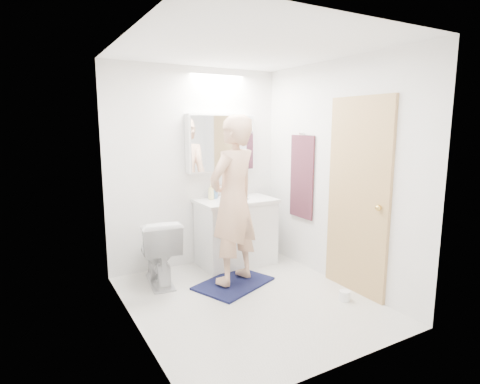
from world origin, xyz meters
TOP-DOWN VIEW (x-y plane):
  - floor at (0.00, 0.00)m, footprint 2.50×2.50m
  - ceiling at (0.00, 0.00)m, footprint 2.50×2.50m
  - wall_back at (0.00, 1.25)m, footprint 2.50×0.00m
  - wall_front at (0.00, -1.25)m, footprint 2.50×0.00m
  - wall_left at (-1.10, 0.00)m, footprint 0.00×2.50m
  - wall_right at (1.10, 0.00)m, footprint 0.00×2.50m
  - vanity_cabinet at (0.40, 0.96)m, footprint 0.90×0.55m
  - countertop at (0.40, 0.96)m, footprint 0.95×0.58m
  - sink_basin at (0.40, 0.99)m, footprint 0.36×0.36m
  - faucet at (0.40, 1.19)m, footprint 0.02×0.02m
  - medicine_cabinet at (0.30, 1.18)m, footprint 0.88×0.14m
  - mirror_panel at (0.30, 1.10)m, footprint 0.84×0.01m
  - toilet at (-0.63, 0.85)m, footprint 0.50×0.77m
  - bath_rug at (0.05, 0.40)m, footprint 0.95×0.81m
  - person at (0.05, 0.40)m, footprint 0.76×0.64m
  - door at (1.08, -0.35)m, footprint 0.04×0.80m
  - door_knob at (1.04, -0.65)m, footprint 0.06×0.06m
  - towel at (1.08, 0.55)m, footprint 0.02×0.42m
  - towel_hook at (1.07, 0.55)m, footprint 0.07×0.02m
  - soap_bottle_a at (0.13, 1.11)m, footprint 0.10×0.10m
  - soap_bottle_b at (0.19, 1.15)m, footprint 0.10×0.10m
  - toothbrush_cup at (0.58, 1.12)m, footprint 0.10×0.10m
  - toilet_paper_roll at (0.83, -0.49)m, footprint 0.11×0.11m

SIDE VIEW (x-z plane):
  - floor at x=0.00m, z-range 0.00..0.00m
  - bath_rug at x=0.05m, z-range 0.00..0.02m
  - toilet_paper_roll at x=0.83m, z-range 0.00..0.10m
  - toilet at x=-0.63m, z-range 0.00..0.74m
  - vanity_cabinet at x=0.40m, z-range 0.00..0.78m
  - countertop at x=0.40m, z-range 0.78..0.82m
  - sink_basin at x=0.40m, z-range 0.82..0.85m
  - toothbrush_cup at x=0.58m, z-range 0.82..0.90m
  - soap_bottle_b at x=0.19m, z-range 0.82..0.98m
  - faucet at x=0.40m, z-range 0.82..0.98m
  - soap_bottle_a at x=0.13m, z-range 0.82..1.02m
  - person at x=0.05m, z-range 0.05..1.83m
  - door_knob at x=1.04m, z-range 0.92..0.98m
  - door at x=1.08m, z-range 0.00..2.00m
  - towel at x=1.08m, z-range 0.60..1.60m
  - wall_back at x=0.00m, z-range -0.05..2.45m
  - wall_front at x=0.00m, z-range -0.05..2.45m
  - wall_left at x=-1.10m, z-range -0.05..2.45m
  - wall_right at x=1.10m, z-range -0.05..2.45m
  - medicine_cabinet at x=0.30m, z-range 1.15..1.85m
  - mirror_panel at x=0.30m, z-range 1.17..1.83m
  - towel_hook at x=1.07m, z-range 1.61..1.63m
  - ceiling at x=0.00m, z-range 2.40..2.40m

